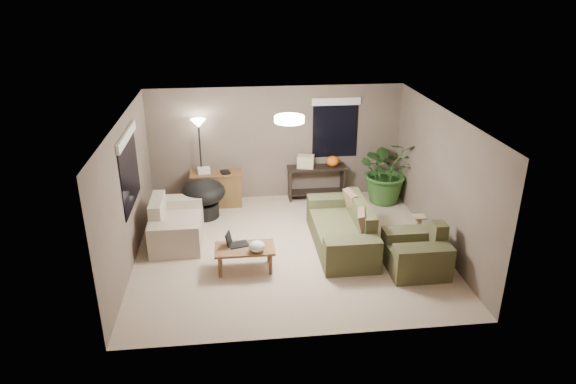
{
  "coord_description": "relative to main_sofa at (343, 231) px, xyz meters",
  "views": [
    {
      "loc": [
        -0.95,
        -8.23,
        4.61
      ],
      "look_at": [
        0.0,
        0.2,
        1.05
      ],
      "focal_mm": 32.0,
      "sensor_mm": 36.0,
      "label": 1
    }
  ],
  "objects": [
    {
      "name": "houseplant",
      "position": [
        1.38,
        1.89,
        0.28
      ],
      "size": [
        1.32,
        1.47,
        1.14
      ],
      "primitive_type": "imported",
      "color": "#2D5923",
      "rests_on": "ground"
    },
    {
      "name": "ceiling_fixture",
      "position": [
        -1.0,
        -0.04,
        2.15
      ],
      "size": [
        0.5,
        0.5,
        0.1
      ],
      "primitive_type": "cylinder",
      "color": "white",
      "rests_on": "room_shell"
    },
    {
      "name": "plastic_bag",
      "position": [
        -1.63,
        -0.81,
        0.22
      ],
      "size": [
        0.33,
        0.32,
        0.19
      ],
      "primitive_type": "ellipsoid",
      "rotation": [
        0.0,
        0.0,
        -0.35
      ],
      "color": "white",
      "rests_on": "coffee_table"
    },
    {
      "name": "room_shell",
      "position": [
        -1.0,
        -0.04,
        0.96
      ],
      "size": [
        5.5,
        5.5,
        5.5
      ],
      "color": "tan",
      "rests_on": "ground"
    },
    {
      "name": "window_left",
      "position": [
        -3.73,
        0.26,
        1.49
      ],
      "size": [
        0.05,
        1.56,
        1.33
      ],
      "color": "black",
      "rests_on": "room_shell"
    },
    {
      "name": "coffee_table",
      "position": [
        -1.83,
        -0.66,
        0.06
      ],
      "size": [
        1.0,
        0.55,
        0.42
      ],
      "color": "brown",
      "rests_on": "ground"
    },
    {
      "name": "cardboard_box",
      "position": [
        -0.38,
        2.23,
        0.59
      ],
      "size": [
        0.41,
        0.35,
        0.27
      ],
      "primitive_type": "cube",
      "rotation": [
        0.0,
        0.0,
        -0.25
      ],
      "color": "beige",
      "rests_on": "console_table"
    },
    {
      "name": "armchair",
      "position": [
        1.06,
        -0.98,
        0.0
      ],
      "size": [
        0.95,
        1.0,
        0.85
      ],
      "color": "#49492C",
      "rests_on": "ground"
    },
    {
      "name": "loveseat",
      "position": [
        -3.09,
        0.58,
        0.0
      ],
      "size": [
        0.9,
        1.6,
        0.85
      ],
      "color": "#BCB5A0",
      "rests_on": "ground"
    },
    {
      "name": "pumpkin",
      "position": [
        0.22,
        2.23,
        0.57
      ],
      "size": [
        0.36,
        0.36,
        0.23
      ],
      "primitive_type": "ellipsoid",
      "rotation": [
        0.0,
        0.0,
        0.35
      ],
      "color": "orange",
      "rests_on": "console_table"
    },
    {
      "name": "papasan_chair",
      "position": [
        -2.59,
        1.54,
        0.17
      ],
      "size": [
        1.06,
        1.06,
        0.8
      ],
      "color": "black",
      "rests_on": "ground"
    },
    {
      "name": "desk_papers",
      "position": [
        -2.49,
        2.1,
        0.51
      ],
      "size": [
        0.7,
        0.3,
        0.12
      ],
      "color": "silver",
      "rests_on": "desk"
    },
    {
      "name": "main_sofa",
      "position": [
        0.0,
        0.0,
        0.0
      ],
      "size": [
        0.95,
        2.2,
        0.85
      ],
      "color": "#4D4E2F",
      "rests_on": "ground"
    },
    {
      "name": "laptop",
      "position": [
        -2.0,
        -0.56,
        0.19
      ],
      "size": [
        0.41,
        0.31,
        0.24
      ],
      "color": "black",
      "rests_on": "coffee_table"
    },
    {
      "name": "window_back",
      "position": [
        0.3,
        2.44,
        1.49
      ],
      "size": [
        1.06,
        0.05,
        1.33
      ],
      "color": "black",
      "rests_on": "room_shell"
    },
    {
      "name": "floor_lamp",
      "position": [
        -2.64,
        2.19,
        1.3
      ],
      "size": [
        0.32,
        0.32,
        1.91
      ],
      "color": "black",
      "rests_on": "ground"
    },
    {
      "name": "console_table",
      "position": [
        -0.13,
        2.23,
        0.14
      ],
      "size": [
        1.3,
        0.4,
        0.75
      ],
      "color": "black",
      "rests_on": "ground"
    },
    {
      "name": "throw_pillows",
      "position": [
        0.26,
        -0.0,
        0.36
      ],
      "size": [
        0.32,
        1.39,
        0.47
      ],
      "color": "#8C7251",
      "rests_on": "main_sofa"
    },
    {
      "name": "cat_scratching_post",
      "position": [
        1.44,
        0.04,
        -0.08
      ],
      "size": [
        0.32,
        0.32,
        0.5
      ],
      "color": "tan",
      "rests_on": "ground"
    },
    {
      "name": "desk",
      "position": [
        -2.34,
        2.11,
        0.08
      ],
      "size": [
        1.1,
        0.5,
        0.75
      ],
      "color": "brown",
      "rests_on": "ground"
    }
  ]
}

